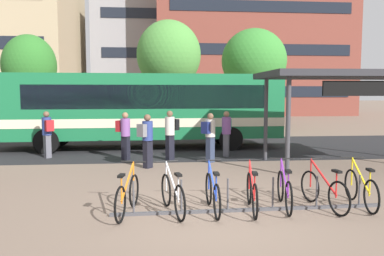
% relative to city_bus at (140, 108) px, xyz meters
% --- Properties ---
extents(ground, '(200.00, 200.00, 0.00)m').
position_rel_city_bus_xyz_m(ground, '(1.85, -9.28, -1.78)').
color(ground, '#7A6656').
extents(bus_lane_asphalt, '(80.00, 7.20, 0.01)m').
position_rel_city_bus_xyz_m(bus_lane_asphalt, '(1.85, 0.00, -1.77)').
color(bus_lane_asphalt, '#232326').
rests_on(bus_lane_asphalt, ground).
extents(city_bus, '(12.09, 2.89, 3.20)m').
position_rel_city_bus_xyz_m(city_bus, '(0.00, 0.00, 0.00)').
color(city_bus, '#196B3D').
rests_on(city_bus, ground).
extents(bike_rack, '(5.70, 0.23, 0.70)m').
position_rel_city_bus_xyz_m(bike_rack, '(2.65, -9.16, -1.68)').
color(bike_rack, '#47474C').
rests_on(bike_rack, ground).
extents(parked_bicycle_orange_0, '(0.54, 1.70, 0.99)m').
position_rel_city_bus_xyz_m(parked_bicycle_orange_0, '(0.15, -9.14, -1.39)').
color(parked_bicycle_orange_0, black).
rests_on(parked_bicycle_orange_0, ground).
extents(parked_bicycle_silver_1, '(0.59, 1.69, 0.99)m').
position_rel_city_bus_xyz_m(parked_bicycle_silver_1, '(1.05, -9.15, -1.39)').
color(parked_bicycle_silver_1, black).
rests_on(parked_bicycle_silver_1, ground).
extents(parked_bicycle_blue_2, '(0.52, 1.72, 0.99)m').
position_rel_city_bus_xyz_m(parked_bicycle_blue_2, '(1.87, -9.12, -1.39)').
color(parked_bicycle_blue_2, black).
rests_on(parked_bicycle_blue_2, ground).
extents(parked_bicycle_red_3, '(0.52, 1.72, 0.99)m').
position_rel_city_bus_xyz_m(parked_bicycle_red_3, '(2.68, -9.17, -1.39)').
color(parked_bicycle_red_3, black).
rests_on(parked_bicycle_red_3, ground).
extents(parked_bicycle_purple_4, '(0.52, 1.71, 0.99)m').
position_rel_city_bus_xyz_m(parked_bicycle_purple_4, '(3.41, -9.04, -1.39)').
color(parked_bicycle_purple_4, black).
rests_on(parked_bicycle_purple_4, ground).
extents(parked_bicycle_red_5, '(0.52, 1.70, 0.99)m').
position_rel_city_bus_xyz_m(parked_bicycle_red_5, '(4.23, -9.12, -1.39)').
color(parked_bicycle_red_5, black).
rests_on(parked_bicycle_red_5, ground).
extents(parked_bicycle_yellow_6, '(0.52, 1.72, 0.99)m').
position_rel_city_bus_xyz_m(parked_bicycle_yellow_6, '(5.08, -9.06, -1.39)').
color(parked_bicycle_yellow_6, black).
rests_on(parked_bicycle_yellow_6, ground).
extents(transit_shelter, '(6.14, 3.40, 3.10)m').
position_rel_city_bus_xyz_m(transit_shelter, '(7.24, -4.72, 1.13)').
color(transit_shelter, '#38383D').
rests_on(transit_shelter, ground).
extents(commuter_teal_pack_0, '(0.47, 0.60, 1.72)m').
position_rel_city_bus_xyz_m(commuter_teal_pack_0, '(3.38, -2.42, -0.78)').
color(commuter_teal_pack_0, '#565660').
rests_on(commuter_teal_pack_0, ground).
extents(commuter_red_pack_1, '(0.56, 0.60, 1.74)m').
position_rel_city_bus_xyz_m(commuter_red_pack_1, '(-3.31, -2.25, -0.77)').
color(commuter_red_pack_1, '#565660').
rests_on(commuter_red_pack_1, ground).
extents(commuter_red_pack_2, '(0.60, 0.55, 1.73)m').
position_rel_city_bus_xyz_m(commuter_red_pack_2, '(-0.42, -2.88, -0.78)').
color(commuter_red_pack_2, black).
rests_on(commuter_red_pack_2, ground).
extents(commuter_navy_pack_3, '(0.59, 0.59, 1.72)m').
position_rel_city_bus_xyz_m(commuter_navy_pack_3, '(2.56, -3.69, -0.78)').
color(commuter_navy_pack_3, '#2D3851').
rests_on(commuter_navy_pack_3, ground).
extents(commuter_grey_pack_4, '(0.58, 0.59, 1.74)m').
position_rel_city_bus_xyz_m(commuter_grey_pack_4, '(0.42, -4.49, -0.77)').
color(commuter_grey_pack_4, black).
rests_on(commuter_grey_pack_4, ground).
extents(commuter_black_pack_5, '(0.59, 0.58, 1.79)m').
position_rel_city_bus_xyz_m(commuter_black_pack_5, '(1.23, -3.11, -0.74)').
color(commuter_black_pack_5, black).
rests_on(commuter_black_pack_5, ground).
extents(street_tree_0, '(3.94, 3.94, 6.85)m').
position_rel_city_bus_xyz_m(street_tree_0, '(1.49, 7.06, 2.95)').
color(street_tree_0, brown).
rests_on(street_tree_0, ground).
extents(street_tree_1, '(4.45, 4.45, 6.80)m').
position_rel_city_bus_xyz_m(street_tree_1, '(7.42, 9.30, 2.82)').
color(street_tree_1, brown).
rests_on(street_tree_1, ground).
extents(street_tree_2, '(3.24, 3.24, 5.97)m').
position_rel_city_bus_xyz_m(street_tree_2, '(-7.06, 7.75, 2.29)').
color(street_tree_2, brown).
rests_on(street_tree_2, ground).
extents(building_right_wing, '(20.68, 11.40, 16.64)m').
position_rel_city_bus_xyz_m(building_right_wing, '(11.11, 26.30, 6.55)').
color(building_right_wing, brown).
rests_on(building_right_wing, ground).
extents(building_centre_block, '(19.56, 11.55, 12.52)m').
position_rel_city_bus_xyz_m(building_centre_block, '(3.46, 30.84, 4.49)').
color(building_centre_block, gray).
rests_on(building_centre_block, ground).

